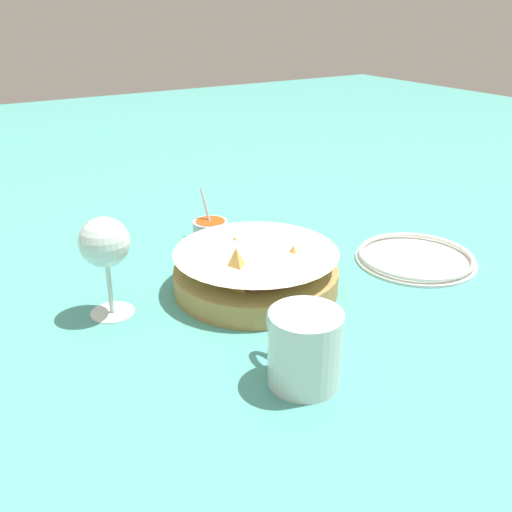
# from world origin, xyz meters

# --- Properties ---
(ground_plane) EXTENTS (4.00, 4.00, 0.00)m
(ground_plane) POSITION_xyz_m (0.00, 0.00, 0.00)
(ground_plane) COLOR teal
(food_basket) EXTENTS (0.26, 0.26, 0.09)m
(food_basket) POSITION_xyz_m (-0.04, 0.02, 0.03)
(food_basket) COLOR #B2894C
(food_basket) RESTS_ON ground_plane
(sauce_cup) EXTENTS (0.07, 0.07, 0.10)m
(sauce_cup) POSITION_xyz_m (0.18, -0.01, 0.02)
(sauce_cup) COLOR #B7B7BC
(sauce_cup) RESTS_ON ground_plane
(wine_glass) EXTENTS (0.07, 0.07, 0.15)m
(wine_glass) POSITION_xyz_m (0.01, 0.24, 0.11)
(wine_glass) COLOR silver
(wine_glass) RESTS_ON ground_plane
(beer_mug) EXTENTS (0.12, 0.09, 0.09)m
(beer_mug) POSITION_xyz_m (-0.27, 0.10, 0.04)
(beer_mug) COLOR silver
(beer_mug) RESTS_ON ground_plane
(side_plate) EXTENTS (0.21, 0.21, 0.01)m
(side_plate) POSITION_xyz_m (-0.09, -0.27, 0.01)
(side_plate) COLOR white
(side_plate) RESTS_ON ground_plane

